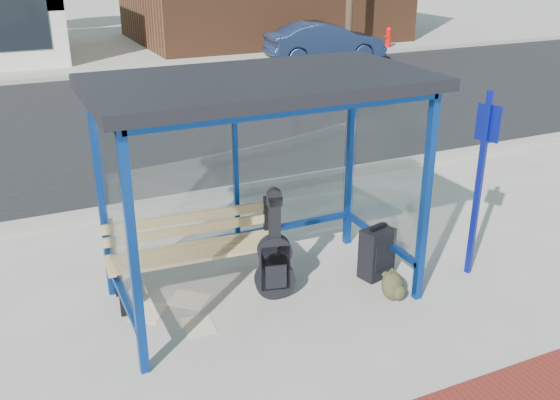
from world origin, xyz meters
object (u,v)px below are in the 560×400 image
bench (196,246)px  suitcase (377,253)px  parked_car (325,42)px  guitar_bag (275,262)px  backpack (394,286)px  fire_hydrant (388,36)px

bench → suitcase: (1.95, -0.63, -0.22)m
suitcase → parked_car: (6.26, 12.69, 0.33)m
suitcase → guitar_bag: bearing=162.2°
backpack → parked_car: 14.65m
guitar_bag → fire_hydrant: size_ratio=1.62×
bench → suitcase: bearing=-14.1°
bench → backpack: bearing=-27.7°
guitar_bag → fire_hydrant: bearing=66.0°
guitar_bag → suitcase: bearing=10.2°
backpack → parked_car: (6.36, 13.19, 0.47)m
suitcase → parked_car: 14.15m
guitar_bag → suitcase: size_ratio=1.83×
parked_car → fire_hydrant: bearing=-59.4°
backpack → fire_hydrant: size_ratio=0.45×
guitar_bag → backpack: (1.15, -0.58, -0.28)m
guitar_bag → parked_car: parked_car is taller
bench → parked_car: parked_car is taller
bench → guitar_bag: guitar_bag is taller
guitar_bag → parked_car: size_ratio=0.31×
guitar_bag → fire_hydrant: (11.07, 14.24, -0.04)m
backpack → bench: bearing=135.1°
bench → guitar_bag: (0.70, -0.55, -0.08)m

